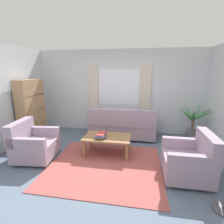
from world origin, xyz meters
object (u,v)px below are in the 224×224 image
Objects in this scene: couch at (122,126)px; potted_plant at (193,124)px; armchair_left at (33,144)px; bookshelf at (34,112)px; coffee_table at (107,139)px; book_stack_on_table at (101,135)px; armchair_right at (190,160)px.

potted_plant is at bearing -177.44° from couch.
armchair_left is 0.53× the size of bookshelf.
armchair_left is (-1.84, -1.58, -0.01)m from couch.
bookshelf reaches higher than potted_plant.
book_stack_on_table is at bearing -150.13° from coffee_table.
coffee_table is at bearing -111.81° from armchair_right.
armchair_left is 1.53m from book_stack_on_table.
bookshelf is (-2.29, 0.62, 0.41)m from coffee_table.
coffee_table is 2.41m from bookshelf.
couch is at bearing -54.90° from armchair_left.
bookshelf is at bearing 26.23° from armchair_left.
book_stack_on_table is 2.29m from bookshelf.
coffee_table is at bearing 76.98° from couch.
armchair_right reaches higher than coffee_table.
armchair_left is at bearing 31.85° from bookshelf.
bookshelf is at bearing -173.24° from potted_plant.
coffee_table is (-1.68, 0.67, 0.03)m from armchair_right.
armchair_left is 4.17m from potted_plant.
couch reaches higher than coffee_table.
bookshelf is at bearing 9.99° from couch.
book_stack_on_table is at bearing 72.13° from bookshelf.
potted_plant is at bearing 27.61° from book_stack_on_table.
potted_plant reaches higher than coffee_table.
coffee_table is at bearing -77.81° from armchair_left.
couch reaches higher than book_stack_on_table.
couch is 2.07× the size of armchair_left.
couch is 2.26m from armchair_right.
armchair_left is 0.83× the size of coffee_table.
potted_plant is (3.81, 1.67, 0.15)m from armchair_left.
armchair_right is 0.80× the size of coffee_table.
potted_plant is 0.62× the size of bookshelf.
armchair_left is at bearing -156.39° from potted_plant.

